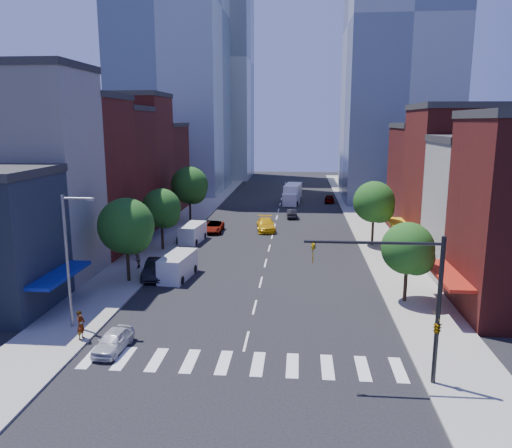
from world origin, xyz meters
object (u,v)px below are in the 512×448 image
at_px(parked_car_second, 156,269).
at_px(cargo_van_far, 192,233).
at_px(parked_car_third, 214,227).
at_px(taxi, 266,225).
at_px(parked_car_front, 113,341).
at_px(pedestrian_far, 137,260).
at_px(traffic_car_oncoming, 292,213).
at_px(box_truck, 292,195).
at_px(parked_car_rear, 190,234).
at_px(traffic_car_far, 329,199).
at_px(cargo_van_near, 177,267).
at_px(pedestrian_near, 81,325).

height_order(parked_car_second, cargo_van_far, cargo_van_far).
distance_m(parked_car_third, taxi, 6.67).
distance_m(parked_car_front, pedestrian_far, 17.23).
distance_m(traffic_car_oncoming, box_truck, 13.03).
distance_m(parked_car_rear, taxi, 10.60).
bearing_deg(cargo_van_far, traffic_car_far, 66.25).
height_order(cargo_van_near, taxi, cargo_van_near).
xyz_separation_m(box_truck, pedestrian_near, (-12.55, -55.87, -0.45)).
distance_m(cargo_van_near, taxi, 21.55).
bearing_deg(box_truck, parked_car_rear, -106.14).
xyz_separation_m(cargo_van_far, pedestrian_far, (-2.87, -11.44, -0.05)).
bearing_deg(cargo_van_near, parked_car_front, -85.23).
relative_size(parked_car_second, parked_car_third, 1.04).
xyz_separation_m(cargo_van_near, pedestrian_near, (-2.98, -13.37, 0.01)).
xyz_separation_m(cargo_van_near, pedestrian_far, (-4.47, 2.27, -0.11)).
xyz_separation_m(parked_car_front, parked_car_second, (-1.52, 14.57, 0.19)).
bearing_deg(pedestrian_far, taxi, 139.45).
xyz_separation_m(parked_car_third, cargo_van_far, (-1.62, -5.35, 0.36)).
bearing_deg(pedestrian_near, parked_car_front, -109.58).
relative_size(parked_car_rear, traffic_car_far, 1.37).
bearing_deg(parked_car_front, pedestrian_far, 107.89).
distance_m(parked_car_third, traffic_car_far, 29.66).
distance_m(parked_car_third, cargo_van_near, 19.07).
height_order(parked_car_front, parked_car_second, parked_car_second).
relative_size(parked_car_front, traffic_car_oncoming, 0.95).
relative_size(parked_car_third, pedestrian_near, 2.54).
xyz_separation_m(traffic_car_far, box_truck, (-6.38, -1.58, 0.86)).
bearing_deg(cargo_van_far, parked_car_third, 79.46).
xyz_separation_m(parked_car_second, pedestrian_near, (-1.00, -13.45, 0.27)).
bearing_deg(box_truck, parked_car_front, -93.92).
relative_size(parked_car_front, parked_car_rear, 0.69).
bearing_deg(parked_car_second, traffic_car_far, 63.76).
bearing_deg(taxi, parked_car_rear, -150.08).
bearing_deg(taxi, pedestrian_far, -127.82).
bearing_deg(parked_car_second, parked_car_rear, 85.94).
height_order(parked_car_second, taxi, parked_car_second).
height_order(parked_car_rear, traffic_car_oncoming, parked_car_rear).
height_order(parked_car_front, pedestrian_far, pedestrian_far).
relative_size(traffic_car_oncoming, traffic_car_far, 1.00).
height_order(cargo_van_near, traffic_car_far, cargo_van_near).
distance_m(cargo_van_far, pedestrian_far, 11.80).
height_order(parked_car_second, parked_car_rear, parked_car_second).
bearing_deg(parked_car_third, traffic_car_far, 56.23).
xyz_separation_m(parked_car_third, pedestrian_near, (-3.00, -32.43, 0.43)).
height_order(parked_car_third, traffic_car_oncoming, parked_car_third).
height_order(taxi, pedestrian_far, pedestrian_far).
distance_m(parked_car_rear, cargo_van_far, 0.67).
xyz_separation_m(traffic_car_far, pedestrian_near, (-18.93, -57.45, 0.42)).
height_order(cargo_van_far, taxi, cargo_van_far).
relative_size(parked_car_front, parked_car_second, 0.75).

